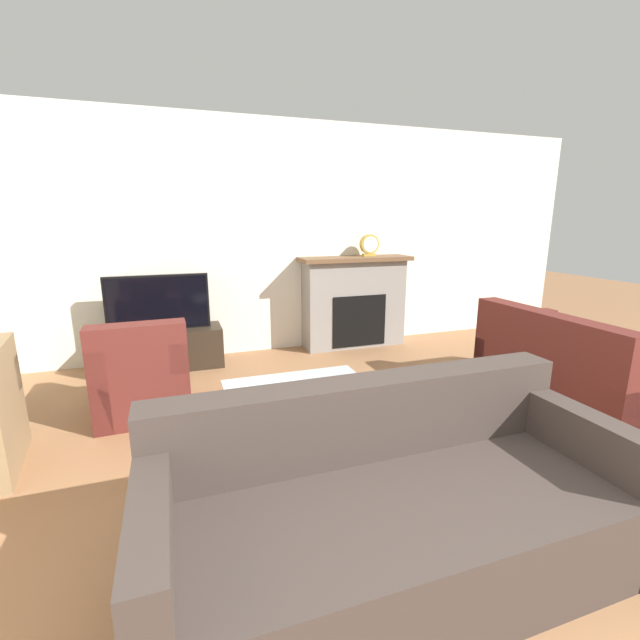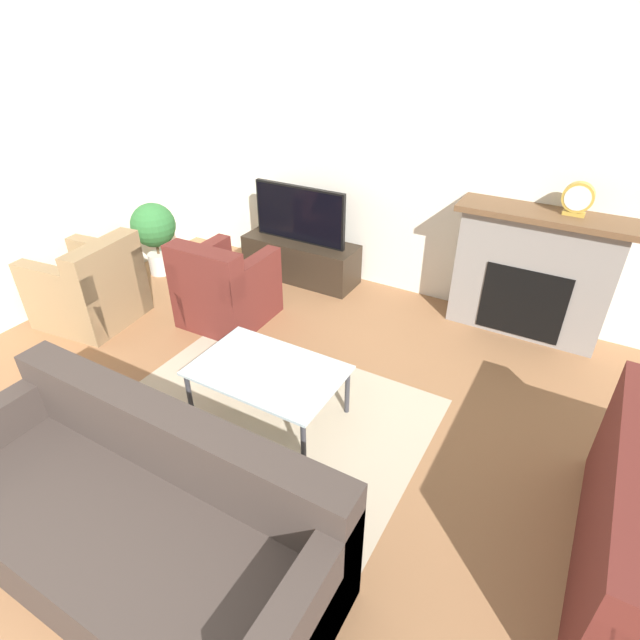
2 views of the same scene
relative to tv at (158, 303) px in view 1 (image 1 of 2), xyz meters
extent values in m
cube|color=silver|center=(1.14, 0.33, 0.62)|extent=(8.86, 0.06, 2.70)
cube|color=#B7A88E|center=(0.96, -2.11, -0.72)|extent=(2.23, 1.88, 0.00)
cube|color=gray|center=(2.30, 0.12, -0.16)|extent=(1.27, 0.36, 1.13)
cube|color=black|center=(2.30, -0.06, -0.37)|extent=(0.70, 0.01, 0.63)
cube|color=brown|center=(2.30, 0.09, 0.38)|extent=(1.39, 0.42, 0.05)
cube|color=#2D2319|center=(0.00, 0.00, -0.51)|extent=(1.26, 0.44, 0.43)
cube|color=black|center=(0.00, 0.00, 0.00)|extent=(1.04, 0.05, 0.59)
cube|color=black|center=(0.00, -0.02, 0.00)|extent=(1.00, 0.01, 0.55)
cube|color=#3D332D|center=(1.03, -3.29, -0.52)|extent=(2.16, 0.90, 0.42)
cube|color=#3D332D|center=(1.03, -2.94, -0.11)|extent=(2.16, 0.20, 0.40)
cube|color=#3D332D|center=(0.02, -3.29, -0.40)|extent=(0.14, 0.90, 0.66)
cube|color=#3D332D|center=(2.04, -3.29, -0.40)|extent=(0.14, 0.90, 0.66)
cube|color=#5B231E|center=(3.47, -2.08, -0.52)|extent=(0.90, 1.55, 0.42)
cube|color=#5B231E|center=(3.12, -2.08, -0.11)|extent=(0.20, 1.55, 0.40)
cube|color=#5B231E|center=(3.47, -1.38, -0.40)|extent=(0.90, 0.14, 0.66)
cube|color=#5B231E|center=(-0.14, -1.06, -0.52)|extent=(0.73, 0.78, 0.42)
cube|color=#5B231E|center=(-0.13, -1.34, -0.11)|extent=(0.72, 0.22, 0.40)
cube|color=#5B231E|center=(0.15, -1.06, -0.40)|extent=(0.16, 0.76, 0.66)
cube|color=#5B231E|center=(-0.42, -1.07, -0.40)|extent=(0.16, 0.76, 0.66)
cylinder|color=#333338|center=(0.48, -2.28, -0.53)|extent=(0.04, 0.04, 0.39)
cylinder|color=#333338|center=(1.43, -2.28, -0.53)|extent=(0.04, 0.04, 0.39)
cylinder|color=#333338|center=(0.48, -1.68, -0.53)|extent=(0.04, 0.04, 0.39)
cylinder|color=#333338|center=(1.43, -1.68, -0.53)|extent=(0.04, 0.04, 0.39)
cube|color=silver|center=(0.96, -1.98, -0.33)|extent=(1.03, 0.68, 0.02)
cube|color=#B79338|center=(2.49, 0.12, 0.42)|extent=(0.16, 0.07, 0.03)
cylinder|color=#B79338|center=(2.49, 0.12, 0.55)|extent=(0.24, 0.07, 0.24)
cylinder|color=white|center=(2.49, 0.09, 0.55)|extent=(0.19, 0.00, 0.19)
camera|label=1|loc=(0.16, -4.73, 0.87)|focal=24.00mm
camera|label=2|loc=(2.64, -4.17, 1.80)|focal=28.00mm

